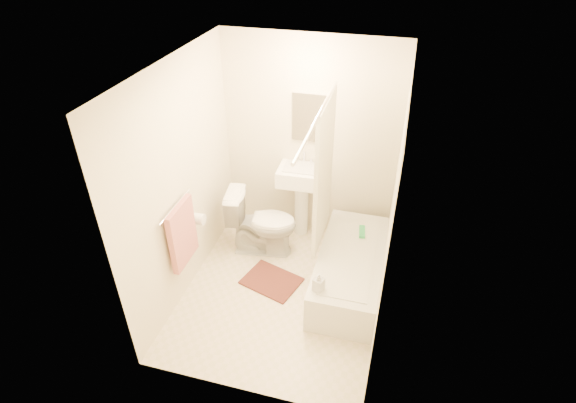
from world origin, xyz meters
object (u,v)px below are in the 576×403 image
(toilet, at_px, (262,223))
(sink, at_px, (301,198))
(soap_bottle, at_px, (319,282))
(bathtub, at_px, (350,269))
(bath_mat, at_px, (271,281))

(toilet, distance_m, sink, 0.58)
(sink, bearing_deg, soap_bottle, -71.59)
(toilet, relative_size, soap_bottle, 3.93)
(toilet, height_order, sink, sink)
(sink, xyz_separation_m, soap_bottle, (0.49, -1.35, 0.01))
(bathtub, bearing_deg, sink, 133.59)
(bathtub, bearing_deg, toilet, 163.43)
(soap_bottle, bearing_deg, bathtub, 68.87)
(sink, relative_size, soap_bottle, 5.05)
(bath_mat, height_order, soap_bottle, soap_bottle)
(toilet, xyz_separation_m, bath_mat, (0.26, -0.50, -0.38))
(sink, bearing_deg, bathtub, -48.10)
(bathtub, bearing_deg, soap_bottle, -111.13)
(toilet, height_order, bath_mat, toilet)
(sink, bearing_deg, toilet, -130.73)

